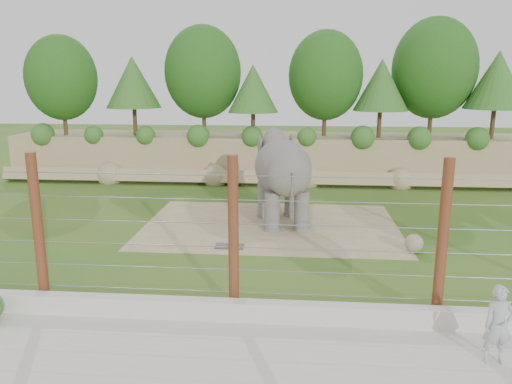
# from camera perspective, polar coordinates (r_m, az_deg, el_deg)

# --- Properties ---
(ground) EXTENTS (90.00, 90.00, 0.00)m
(ground) POSITION_cam_1_polar(r_m,az_deg,el_deg) (17.17, -0.57, -6.71)
(ground) COLOR #285918
(ground) RESTS_ON ground
(back_embankment) EXTENTS (30.00, 5.52, 8.77)m
(back_embankment) POSITION_cam_1_polar(r_m,az_deg,el_deg) (28.84, 3.02, 9.35)
(back_embankment) COLOR #998B61
(back_embankment) RESTS_ON ground
(dirt_patch) EXTENTS (10.00, 7.00, 0.02)m
(dirt_patch) POSITION_cam_1_polar(r_m,az_deg,el_deg) (19.98, 1.68, -3.83)
(dirt_patch) COLOR #95895A
(dirt_patch) RESTS_ON ground
(drain_grate) EXTENTS (1.00, 0.60, 0.03)m
(drain_grate) POSITION_cam_1_polar(r_m,az_deg,el_deg) (17.52, -3.05, -6.20)
(drain_grate) COLOR #262628
(drain_grate) RESTS_ON dirt_patch
(elephant) EXTENTS (2.82, 4.72, 3.57)m
(elephant) POSITION_cam_1_polar(r_m,az_deg,el_deg) (19.89, 3.06, 1.36)
(elephant) COLOR #68625C
(elephant) RESTS_ON ground
(stone_ball) EXTENTS (0.61, 0.61, 0.61)m
(stone_ball) POSITION_cam_1_polar(r_m,az_deg,el_deg) (17.72, 17.61, -5.60)
(stone_ball) COLOR gray
(stone_ball) RESTS_ON dirt_patch
(retaining_wall) EXTENTS (26.00, 0.35, 0.50)m
(retaining_wall) POSITION_cam_1_polar(r_m,az_deg,el_deg) (12.50, -2.81, -13.35)
(retaining_wall) COLOR beige
(retaining_wall) RESTS_ON ground
(walkway) EXTENTS (26.00, 4.00, 0.01)m
(walkway) POSITION_cam_1_polar(r_m,az_deg,el_deg) (10.89, -4.28, -19.15)
(walkway) COLOR beige
(walkway) RESTS_ON ground
(barrier_fence) EXTENTS (20.26, 0.26, 4.00)m
(barrier_fence) POSITION_cam_1_polar(r_m,az_deg,el_deg) (12.30, -2.59, -4.98)
(barrier_fence) COLOR #5F2B17
(barrier_fence) RESTS_ON ground
(zookeeper) EXTENTS (0.65, 0.46, 1.69)m
(zookeeper) POSITION_cam_1_polar(r_m,az_deg,el_deg) (11.65, 25.96, -13.49)
(zookeeper) COLOR #A6AAAF
(zookeeper) RESTS_ON walkway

